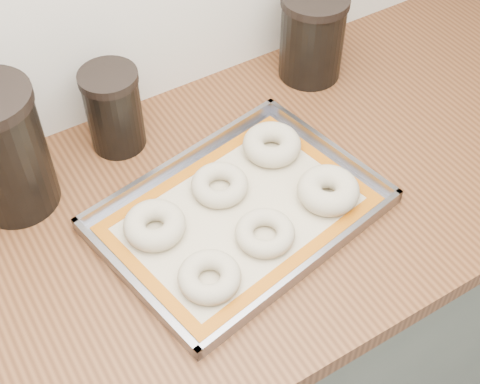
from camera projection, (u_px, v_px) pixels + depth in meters
cabinet at (266, 319)px, 1.55m from camera, size 3.00×0.65×0.86m
countertop at (273, 189)px, 1.21m from camera, size 3.06×0.68×0.04m
baking_tray at (240, 213)px, 1.14m from camera, size 0.51×0.41×0.03m
baking_mat at (240, 213)px, 1.14m from camera, size 0.47×0.36×0.00m
bagel_front_left at (209, 277)px, 1.04m from camera, size 0.10×0.10×0.03m
bagel_front_mid at (265, 233)px, 1.10m from camera, size 0.13×0.13×0.03m
bagel_front_right at (328, 190)px, 1.15m from camera, size 0.12×0.12×0.04m
bagel_back_left at (155, 225)px, 1.10m from camera, size 0.13×0.13×0.04m
bagel_back_mid at (220, 185)px, 1.17m from camera, size 0.13×0.13×0.03m
bagel_back_right at (272, 145)px, 1.23m from camera, size 0.14×0.14×0.04m
canister_left at (2, 151)px, 1.08m from camera, size 0.15×0.15×0.24m
canister_mid at (114, 109)px, 1.21m from camera, size 0.11×0.11×0.16m
canister_right at (312, 36)px, 1.34m from camera, size 0.13×0.13×0.18m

